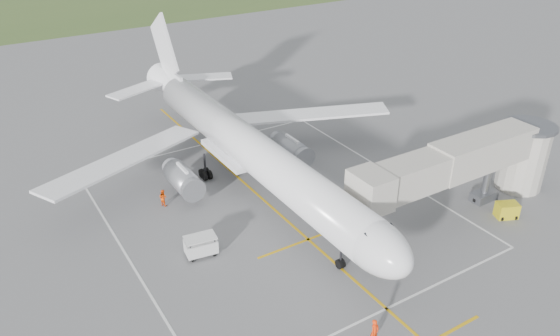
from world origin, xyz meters
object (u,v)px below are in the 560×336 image
airliner (247,147)px  ramp_worker_nose (374,332)px  jet_bridge (475,162)px  ramp_worker_wing (163,198)px  gpu_unit (507,210)px  baggage_cart (201,246)px

airliner → ramp_worker_nose: (-2.91, -22.73, -3.43)m
jet_bridge → ramp_worker_wing: jet_bridge is taller
gpu_unit → ramp_worker_nose: 20.99m
baggage_cart → ramp_worker_wing: 8.97m
jet_bridge → ramp_worker_nose: 20.82m
airliner → baggage_cart: size_ratio=17.15×
airliner → baggage_cart: (-8.69, -7.90, -3.49)m
ramp_worker_nose → ramp_worker_wing: ramp_worker_nose is taller
ramp_worker_nose → ramp_worker_wing: bearing=88.2°
baggage_cart → jet_bridge: bearing=-6.8°
gpu_unit → ramp_worker_nose: (-20.28, -5.39, 0.26)m
ramp_worker_nose → gpu_unit: bearing=-0.1°
baggage_cart → airliner: bearing=50.0°
jet_bridge → gpu_unit: size_ratio=10.40×
gpu_unit → baggage_cart: (-26.07, 9.44, 0.20)m
airliner → gpu_unit: 24.82m
baggage_cart → ramp_worker_nose: (5.78, -14.83, 0.06)m
ramp_worker_wing → ramp_worker_nose: bearing=166.0°
gpu_unit → ramp_worker_nose: size_ratio=1.17×
ramp_worker_nose → ramp_worker_wing: size_ratio=1.17×
airliner → gpu_unit: bearing=-45.0°
gpu_unit → ramp_worker_wing: size_ratio=1.36×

